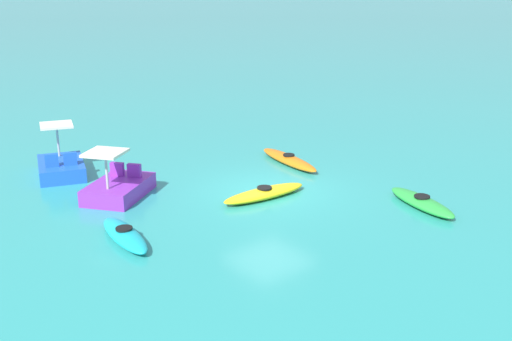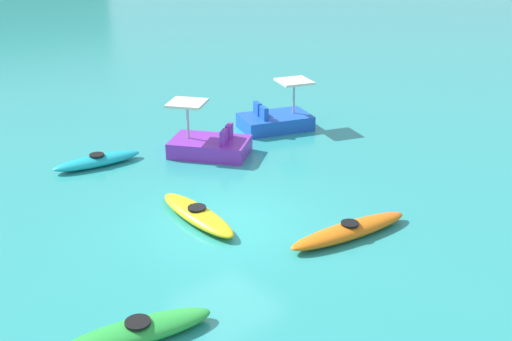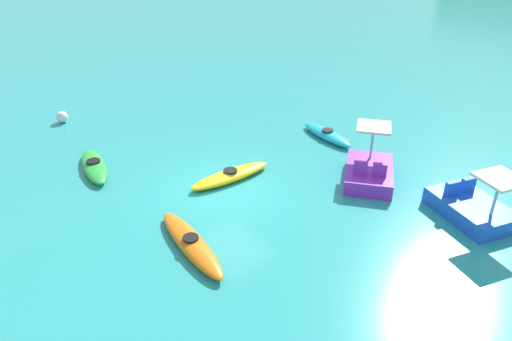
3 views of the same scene
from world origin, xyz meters
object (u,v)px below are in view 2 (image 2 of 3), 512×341
Objects in this scene: kayak_yellow at (197,214)px; kayak_green at (138,331)px; pedal_boat_purple at (209,144)px; pedal_boat_blue at (276,120)px; kayak_orange at (349,230)px; kayak_cyan at (97,161)px.

kayak_green is (-3.64, -3.13, 0.00)m from kayak_yellow.
pedal_boat_purple and pedal_boat_blue have the same top height.
kayak_green is 12.22m from pedal_boat_blue.
kayak_green is 1.05× the size of pedal_boat_blue.
pedal_boat_blue is (3.30, 0.48, 0.00)m from pedal_boat_purple.
kayak_yellow is at bearing -148.20° from pedal_boat_blue.
kayak_yellow is at bearing 125.61° from kayak_orange.
pedal_boat_purple is (6.67, 6.58, 0.17)m from kayak_green.
pedal_boat_blue reaches higher than kayak_yellow.
kayak_green is at bearing -179.50° from kayak_orange.
kayak_cyan is at bearing 171.08° from pedal_boat_blue.
kayak_orange is 6.58m from pedal_boat_purple.
kayak_cyan is 0.91× the size of kayak_yellow.
kayak_yellow is at bearing 40.69° from kayak_green.
kayak_green is 5.84m from kayak_orange.
kayak_yellow and kayak_orange have the same top height.
kayak_yellow is at bearing -89.03° from kayak_cyan.
kayak_orange is at bearing 0.50° from kayak_green.
pedal_boat_blue is (4.13, 7.01, 0.17)m from kayak_orange.
kayak_green and kayak_orange have the same top height.
kayak_orange is 1.25× the size of pedal_boat_blue.
pedal_boat_blue is at bearing 8.23° from pedal_boat_purple.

